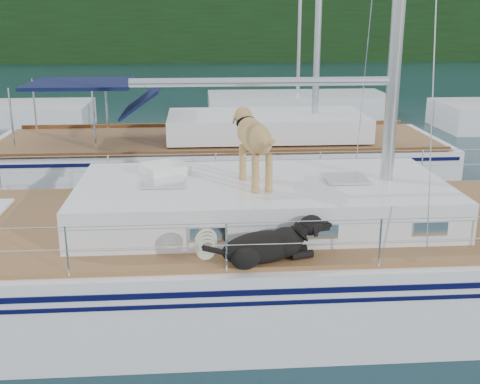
{
  "coord_description": "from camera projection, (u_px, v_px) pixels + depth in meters",
  "views": [
    {
      "loc": [
        -0.11,
        -8.17,
        4.12
      ],
      "look_at": [
        0.5,
        0.2,
        1.6
      ],
      "focal_mm": 45.0,
      "sensor_mm": 36.0,
      "label": 1
    }
  ],
  "objects": [
    {
      "name": "shore_bank",
      "position": [
        196.0,
        54.0,
        52.95
      ],
      "size": [
        92.0,
        1.0,
        1.2
      ],
      "primitive_type": "cube",
      "color": "#595147",
      "rests_on": "ground"
    },
    {
      "name": "main_sailboat",
      "position": [
        214.0,
        257.0,
        8.8
      ],
      "size": [
        12.0,
        3.84,
        14.01
      ],
      "color": "white",
      "rests_on": "ground"
    },
    {
      "name": "neighbor_sailboat",
      "position": [
        222.0,
        158.0,
        14.94
      ],
      "size": [
        11.0,
        3.5,
        13.3
      ],
      "color": "white",
      "rests_on": "ground"
    },
    {
      "name": "ground",
      "position": [
        208.0,
        299.0,
        8.99
      ],
      "size": [
        120.0,
        120.0,
        0.0
      ],
      "primitive_type": "plane",
      "color": "black",
      "rests_on": "ground"
    },
    {
      "name": "bg_boat_center",
      "position": [
        297.0,
        106.0,
        24.43
      ],
      "size": [
        7.2,
        3.0,
        11.65
      ],
      "color": "white",
      "rests_on": "ground"
    },
    {
      "name": "tree_line",
      "position": [
        196.0,
        26.0,
        51.12
      ],
      "size": [
        90.0,
        3.0,
        6.0
      ],
      "primitive_type": "cube",
      "color": "black",
      "rests_on": "ground"
    }
  ]
}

